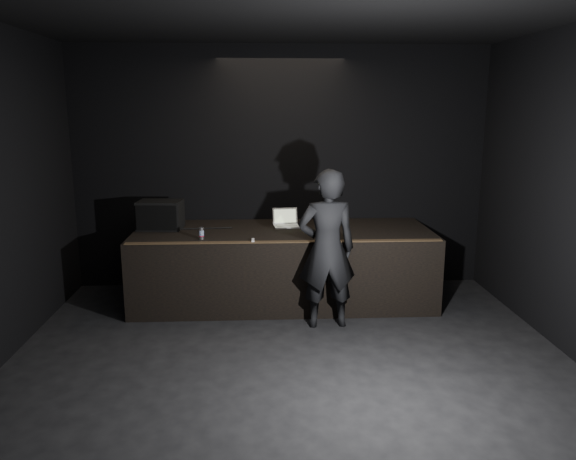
% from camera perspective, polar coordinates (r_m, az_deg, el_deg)
% --- Properties ---
extents(ground, '(7.00, 7.00, 0.00)m').
position_cam_1_polar(ground, '(5.39, 0.73, -16.81)').
color(ground, black).
rests_on(ground, ground).
extents(room_walls, '(6.10, 7.10, 3.52)m').
position_cam_1_polar(room_walls, '(4.75, 0.80, 5.02)').
color(room_walls, black).
rests_on(room_walls, ground).
extents(stage_riser, '(4.00, 1.50, 1.00)m').
position_cam_1_polar(stage_riser, '(7.73, -0.52, -3.60)').
color(stage_riser, black).
rests_on(stage_riser, ground).
extents(riser_lip, '(3.92, 0.10, 0.01)m').
position_cam_1_polar(riser_lip, '(6.92, -0.29, -1.19)').
color(riser_lip, brown).
rests_on(riser_lip, stage_riser).
extents(stage_monitor, '(0.62, 0.48, 0.39)m').
position_cam_1_polar(stage_monitor, '(7.82, -12.85, 1.50)').
color(stage_monitor, black).
rests_on(stage_monitor, stage_riser).
extents(cable, '(0.87, 0.08, 0.02)m').
position_cam_1_polar(cable, '(7.74, -8.90, 0.16)').
color(cable, black).
rests_on(cable, stage_riser).
extents(laptop, '(0.38, 0.35, 0.24)m').
position_cam_1_polar(laptop, '(7.85, -0.21, 0.87)').
color(laptop, silver).
rests_on(laptop, stage_riser).
extents(beer_can, '(0.06, 0.06, 0.15)m').
position_cam_1_polar(beer_can, '(7.14, -8.79, -0.34)').
color(beer_can, silver).
rests_on(beer_can, stage_riser).
extents(plastic_cup, '(0.09, 0.09, 0.11)m').
position_cam_1_polar(plastic_cup, '(7.85, 4.96, 0.78)').
color(plastic_cup, white).
rests_on(plastic_cup, stage_riser).
extents(wii_remote, '(0.03, 0.14, 0.03)m').
position_cam_1_polar(wii_remote, '(6.96, -3.58, -1.06)').
color(wii_remote, white).
rests_on(wii_remote, stage_riser).
extents(person, '(0.75, 0.53, 1.93)m').
position_cam_1_polar(person, '(6.73, 3.96, -1.95)').
color(person, black).
rests_on(person, ground).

